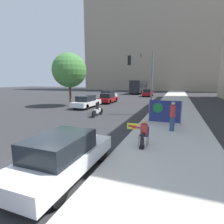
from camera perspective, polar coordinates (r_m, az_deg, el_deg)
The scene contains 15 objects.
ground_plane at distance 6.73m, azimuth -19.22°, elevation -17.95°, with size 160.00×160.00×0.00m, color #303033.
sidewalk_curb at distance 19.74m, azimuth 19.63°, elevation 0.64°, with size 4.46×90.00×0.16m, color beige.
building_backdrop_far at distance 66.29m, azimuth 16.06°, elevation 24.44°, with size 52.00×12.00×40.05m.
seated_protester at distance 8.14m, azimuth 10.16°, elevation -6.32°, with size 0.99×0.77×1.23m.
jogger_on_sidewalk at distance 10.93m, azimuth 19.16°, elevation -1.29°, with size 0.34×0.34×1.75m.
protest_banner at distance 12.68m, azimuth 16.75°, elevation 0.18°, with size 2.20×0.06×1.63m.
traffic_light_pole at distance 16.57m, azimuth 10.19°, elevation 12.46°, with size 2.30×2.06×5.53m.
parked_car_curbside at distance 6.11m, azimuth -15.80°, elevation -13.39°, with size 1.72×4.29×1.40m.
car_on_road_nearest at distance 20.77m, azimuth -8.33°, elevation 3.34°, with size 1.72×4.50×1.44m.
car_on_road_midblock at distance 25.20m, azimuth -1.37°, elevation 4.54°, with size 1.71×4.17×1.38m.
car_on_road_distant at distance 30.85m, azimuth -1.26°, elevation 5.61°, with size 1.87×4.42×1.47m.
car_on_road_far_lane at distance 37.08m, azimuth 11.65°, elevation 6.16°, with size 1.74×4.52×1.49m.
city_bus_on_road at distance 45.38m, azimuth 8.82°, elevation 8.36°, with size 2.47×10.41×3.27m.
motorcycle_on_road at distance 15.72m, azimuth -4.78°, elevation 0.65°, with size 0.28×2.15×1.27m.
street_tree_near_curb at distance 22.58m, azimuth -13.77°, elevation 13.07°, with size 4.17×4.17×6.50m.
Camera 1 is at (3.92, -4.50, 3.09)m, focal length 28.00 mm.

